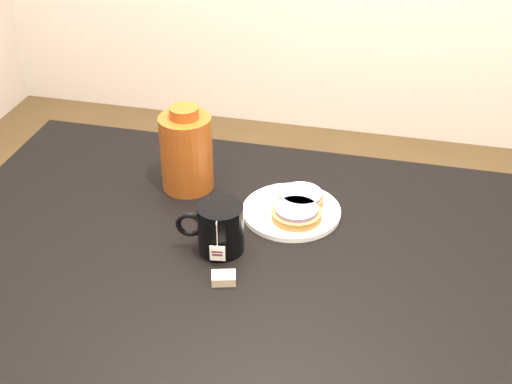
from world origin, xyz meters
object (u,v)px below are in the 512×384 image
teabag_pouch (224,278)px  bagel_front (296,213)px  bagel_package (186,151)px  table (268,293)px  bagel_back (301,198)px  mug (219,228)px  plate (291,211)px

teabag_pouch → bagel_front: bearing=66.6°
bagel_package → bagel_front: bearing=-17.7°
table → teabag_pouch: 0.14m
bagel_back → mug: 0.23m
bagel_back → table: bearing=-97.7°
plate → mug: 0.20m
plate → bagel_package: 0.27m
table → plate: plate is taller
teabag_pouch → bagel_back: bearing=71.3°
bagel_back → bagel_front: size_ratio=0.99×
bagel_front → table: bearing=-101.4°
plate → bagel_back: bearing=62.8°
bagel_front → mug: 0.18m
plate → bagel_package: bagel_package is taller
plate → mug: mug is taller
table → bagel_package: (-0.24, 0.22, 0.17)m
bagel_back → bagel_front: same height
table → plate: 0.19m
plate → bagel_back: bagel_back is taller
mug → bagel_front: bearing=35.5°
plate → table: bearing=-94.0°
mug → teabag_pouch: 0.11m
bagel_back → teabag_pouch: bearing=-108.7°
table → mug: bearing=173.0°
bagel_front → teabag_pouch: size_ratio=2.88×
mug → table: bearing=-15.3°
bagel_front → bagel_back: bearing=91.1°
teabag_pouch → mug: bearing=109.8°
plate → teabag_pouch: 0.26m
bagel_front → teabag_pouch: bagel_front is taller
table → bagel_front: 0.18m
bagel_back → bagel_front: 0.06m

